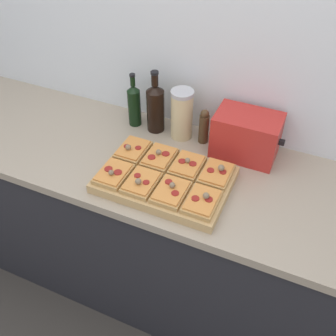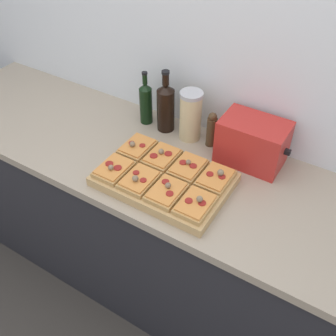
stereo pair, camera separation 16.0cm
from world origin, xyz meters
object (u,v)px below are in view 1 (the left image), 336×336
Objects in this scene: wine_bottle at (155,107)px; grain_jar_tall at (182,114)px; olive_oil_bottle at (134,104)px; cutting_board at (165,180)px; pepper_mill at (204,126)px; toaster_oven at (246,135)px.

wine_bottle is 0.13m from grain_jar_tall.
cutting_board is at bearing -46.86° from olive_oil_bottle.
pepper_mill is 0.57× the size of toaster_oven.
wine_bottle reaches higher than cutting_board.
grain_jar_tall is at bearing 180.00° from pepper_mill.
grain_jar_tall is 0.11m from pepper_mill.
toaster_oven is (0.44, -0.01, -0.02)m from wine_bottle.
olive_oil_bottle is at bearing 180.00° from pepper_mill.
wine_bottle is 1.78× the size of pepper_mill.
pepper_mill is at bearing 0.00° from grain_jar_tall.
toaster_oven is at bearing -1.17° from olive_oil_bottle.
olive_oil_bottle is at bearing 133.14° from cutting_board.
cutting_board is 1.95× the size of olive_oil_bottle.
toaster_oven is at bearing -2.10° from grain_jar_tall.
toaster_oven is (0.55, -0.01, -0.01)m from olive_oil_bottle.
grain_jar_tall is at bearing 0.00° from wine_bottle.
toaster_oven is at bearing -1.47° from wine_bottle.
toaster_oven is at bearing 52.78° from cutting_board.
grain_jar_tall is at bearing 101.08° from cutting_board.
wine_bottle reaches higher than olive_oil_bottle.
grain_jar_tall is (-0.06, 0.33, 0.10)m from cutting_board.
pepper_mill reaches higher than cutting_board.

